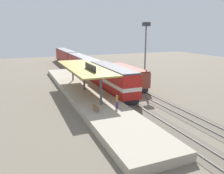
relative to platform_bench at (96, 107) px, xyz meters
The scene contains 12 objects.
ground_plane 12.86m from the platform_bench, 51.27° to the left, with size 120.00×120.00×0.00m, color #706656.
track_near 11.71m from the platform_bench, 58.97° to the left, with size 3.20×110.00×0.16m.
track_far 14.61m from the platform_bench, 43.25° to the left, with size 3.20×110.00×0.16m.
platform 10.11m from the platform_bench, 82.01° to the left, with size 6.00×44.00×0.90m, color #A89E89.
station_canopy 10.48m from the platform_bench, 81.94° to the left, with size 5.20×18.00×4.70m.
platform_bench is the anchor object (origin of this frame).
locomotive 11.09m from the platform_bench, 57.08° to the left, with size 2.93×14.43×4.44m.
passenger_carriage_front 27.94m from the platform_bench, 77.59° to the left, with size 2.90×20.00×4.24m.
passenger_carriage_rear 48.45m from the platform_bench, 82.89° to the left, with size 2.90×20.00×4.24m.
freight_car 16.84m from the platform_bench, 50.95° to the left, with size 2.80×12.00×3.54m.
light_mast 19.68m from the platform_bench, 41.32° to the left, with size 1.10×1.10×11.70m.
person_waiting 2.77m from the platform_bench, ahead, with size 0.34×0.34×1.71m.
Camera 1 is at (-13.92, -34.17, 10.16)m, focal length 36.15 mm.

